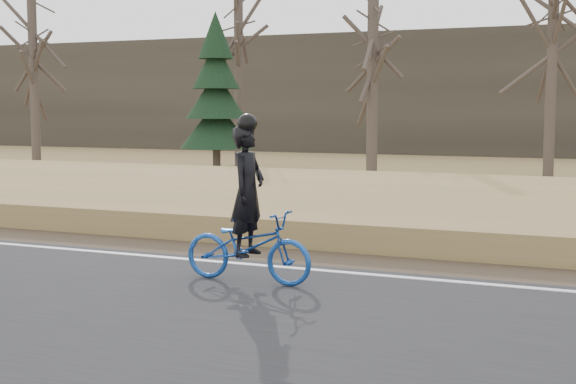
% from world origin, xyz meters
% --- Properties ---
extents(ground, '(120.00, 120.00, 0.00)m').
position_xyz_m(ground, '(0.00, 0.00, 0.00)').
color(ground, '#97724D').
rests_on(ground, ground).
extents(road, '(120.00, 6.00, 0.06)m').
position_xyz_m(road, '(0.00, -2.50, 0.03)').
color(road, black).
rests_on(road, ground).
extents(edge_line, '(120.00, 0.12, 0.01)m').
position_xyz_m(edge_line, '(0.00, 0.20, 0.07)').
color(edge_line, silver).
rests_on(edge_line, road).
extents(shoulder, '(120.00, 1.60, 0.04)m').
position_xyz_m(shoulder, '(0.00, 1.20, 0.02)').
color(shoulder, '#473A2B').
rests_on(shoulder, ground).
extents(embankment, '(120.00, 5.00, 0.44)m').
position_xyz_m(embankment, '(0.00, 4.20, 0.22)').
color(embankment, '#97724D').
rests_on(embankment, ground).
extents(ballast, '(120.00, 3.00, 0.45)m').
position_xyz_m(ballast, '(0.00, 8.00, 0.23)').
color(ballast, slate).
rests_on(ballast, ground).
extents(railroad, '(120.00, 2.40, 0.29)m').
position_xyz_m(railroad, '(0.00, 8.00, 0.53)').
color(railroad, black).
rests_on(railroad, ballast).
extents(treeline_backdrop, '(120.00, 4.00, 6.00)m').
position_xyz_m(treeline_backdrop, '(0.00, 30.00, 3.00)').
color(treeline_backdrop, '#383328').
rests_on(treeline_backdrop, ground).
extents(cyclist, '(1.79, 0.67, 2.17)m').
position_xyz_m(cyclist, '(1.75, -0.83, 0.75)').
color(cyclist, '#154191').
rests_on(cyclist, road).
extents(bare_tree_far_left, '(0.36, 0.36, 6.48)m').
position_xyz_m(bare_tree_far_left, '(-14.91, 14.87, 3.24)').
color(bare_tree_far_left, '#4D4038').
rests_on(bare_tree_far_left, ground).
extents(bare_tree_left, '(0.36, 0.36, 6.95)m').
position_xyz_m(bare_tree_left, '(-7.92, 18.50, 3.48)').
color(bare_tree_left, '#4D4038').
rests_on(bare_tree_left, ground).
extents(bare_tree_near_left, '(0.36, 0.36, 6.09)m').
position_xyz_m(bare_tree_near_left, '(-1.38, 14.96, 3.05)').
color(bare_tree_near_left, '#4D4038').
rests_on(bare_tree_near_left, ground).
extents(bare_tree_center, '(0.36, 0.36, 7.92)m').
position_xyz_m(bare_tree_center, '(3.87, 17.68, 3.96)').
color(bare_tree_center, '#4D4038').
rests_on(bare_tree_center, ground).
extents(conifer, '(2.60, 2.60, 5.68)m').
position_xyz_m(conifer, '(-7.28, 15.38, 2.69)').
color(conifer, '#4D4038').
rests_on(conifer, ground).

